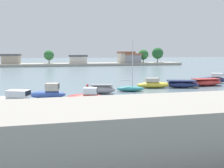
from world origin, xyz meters
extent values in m
plane|color=slate|center=(0.00, 0.00, 0.00)|extent=(400.00, 400.00, 0.00)
cube|color=gray|center=(0.00, -9.33, 1.36)|extent=(68.64, 5.59, 2.71)
ellipsoid|color=white|center=(-7.09, 5.40, 0.41)|extent=(5.81, 3.94, 0.81)
cube|color=silver|center=(-6.19, 5.05, 1.15)|extent=(2.53, 2.00, 0.68)
cube|color=black|center=(-5.16, 4.64, 1.22)|extent=(0.49, 1.10, 0.47)
ellipsoid|color=#3856A8|center=(-3.35, 7.68, 0.46)|extent=(4.51, 2.18, 0.92)
cube|color=#BCB2A3|center=(-2.76, 7.56, 1.36)|extent=(1.66, 1.25, 0.89)
cube|color=black|center=(-2.03, 7.41, 1.45)|extent=(0.25, 0.86, 0.62)
ellipsoid|color=#C63833|center=(0.90, 5.04, 0.41)|extent=(4.55, 2.51, 0.83)
cube|color=silver|center=(1.38, 4.92, 1.17)|extent=(1.67, 1.25, 0.69)
cube|color=black|center=(2.11, 4.74, 1.24)|extent=(0.28, 0.82, 0.48)
ellipsoid|color=#9E9EA3|center=(3.57, 9.57, 0.52)|extent=(3.71, 2.11, 1.03)
cube|color=slate|center=(3.57, 9.57, 1.12)|extent=(2.98, 1.74, 0.17)
ellipsoid|color=teal|center=(7.75, 10.45, 0.37)|extent=(3.99, 1.99, 0.74)
cylinder|color=silver|center=(7.99, 10.41, 3.89)|extent=(0.10, 0.10, 6.31)
cylinder|color=#B7B7BC|center=(7.00, 10.57, 1.54)|extent=(1.50, 0.33, 0.08)
ellipsoid|color=yellow|center=(12.26, 12.85, 0.46)|extent=(5.54, 2.36, 0.91)
cube|color=#BCB2A3|center=(11.93, 12.89, 1.21)|extent=(2.04, 1.20, 0.59)
cube|color=black|center=(12.89, 12.77, 1.26)|extent=(0.19, 0.86, 0.41)
ellipsoid|color=navy|center=(16.46, 12.17, 0.48)|extent=(5.65, 3.40, 0.96)
cube|color=#161E41|center=(16.46, 12.17, 1.04)|extent=(4.54, 2.80, 0.15)
ellipsoid|color=#C63833|center=(21.39, 13.19, 0.53)|extent=(5.64, 2.38, 1.05)
cube|color=maroon|center=(21.39, 13.19, 1.10)|extent=(4.52, 1.99, 0.10)
ellipsoid|color=navy|center=(24.62, 16.12, 0.55)|extent=(5.16, 3.36, 1.09)
cube|color=silver|center=(25.29, 15.86, 1.41)|extent=(2.18, 1.66, 0.63)
cube|color=black|center=(26.19, 15.51, 1.47)|extent=(0.41, 0.89, 0.44)
sphere|color=red|center=(2.49, 16.55, 0.19)|extent=(0.39, 0.39, 0.39)
cube|color=#9E998C|center=(0.00, 74.54, 0.52)|extent=(95.73, 9.99, 1.03)
cube|color=#B2A38E|center=(-18.69, 75.43, 2.51)|extent=(6.07, 5.35, 2.95)
cube|color=#565156|center=(-18.69, 75.43, 4.33)|extent=(6.68, 5.89, 0.70)
cube|color=beige|center=(5.96, 73.76, 2.30)|extent=(6.48, 3.65, 2.52)
cube|color=#565156|center=(5.96, 73.76, 3.91)|extent=(7.13, 4.01, 0.70)
cube|color=beige|center=(25.59, 74.87, 2.95)|extent=(5.82, 5.40, 3.83)
cube|color=#995B42|center=(25.59, 74.87, 5.21)|extent=(6.41, 5.94, 0.70)
cube|color=#99939E|center=(27.97, 74.01, 2.58)|extent=(6.27, 4.97, 3.08)
cube|color=#995B42|center=(27.97, 74.01, 4.47)|extent=(6.89, 5.46, 0.70)
cylinder|color=brown|center=(32.79, 74.04, 1.83)|extent=(0.36, 0.36, 1.58)
sphere|color=#2D6B33|center=(32.79, 74.04, 4.31)|extent=(4.23, 4.23, 4.23)
cylinder|color=brown|center=(-5.00, 74.40, 1.83)|extent=(0.36, 0.36, 1.60)
sphere|color=#2D6B33|center=(-5.00, 74.40, 4.16)|extent=(3.82, 3.82, 3.82)
cylinder|color=brown|center=(39.44, 74.83, 1.98)|extent=(0.36, 0.36, 1.89)
sphere|color=#235B2D|center=(39.44, 74.83, 4.82)|extent=(4.75, 4.75, 4.75)
camera|label=1|loc=(-2.14, -21.55, 5.47)|focal=38.98mm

